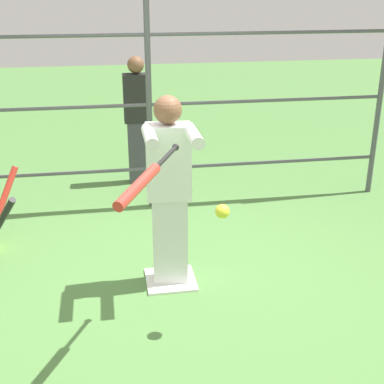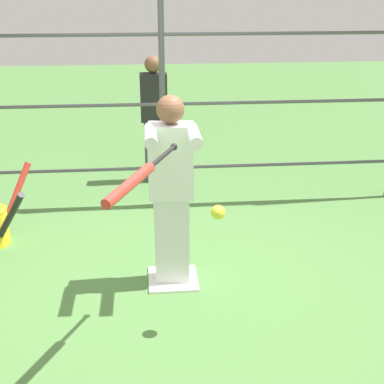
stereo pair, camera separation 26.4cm
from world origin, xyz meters
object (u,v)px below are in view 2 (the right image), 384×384
(baseball_bat_swinging, at_px, (136,179))
(batter, at_px, (172,187))
(bystander_behind_fence, at_px, (154,118))
(softball_in_flight, at_px, (218,212))

(baseball_bat_swinging, bearing_deg, batter, -106.65)
(baseball_bat_swinging, height_order, bystander_behind_fence, bystander_behind_fence)
(batter, distance_m, softball_in_flight, 0.72)
(batter, xyz_separation_m, baseball_bat_swinging, (0.25, 0.85, 0.39))
(batter, relative_size, softball_in_flight, 16.01)
(softball_in_flight, distance_m, bystander_behind_fence, 3.07)
(batter, distance_m, bystander_behind_fence, 2.39)
(softball_in_flight, bearing_deg, bystander_behind_fence, -83.60)
(baseball_bat_swinging, bearing_deg, bystander_behind_fence, -93.16)
(bystander_behind_fence, bearing_deg, softball_in_flight, 96.40)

